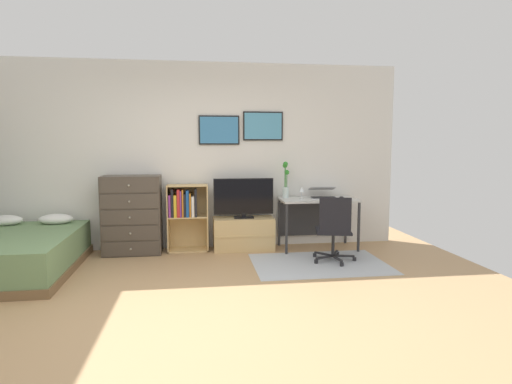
{
  "coord_description": "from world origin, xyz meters",
  "views": [
    {
      "loc": [
        0.06,
        -3.87,
        1.52
      ],
      "look_at": [
        0.81,
        1.5,
        0.91
      ],
      "focal_mm": 29.88,
      "sensor_mm": 36.0,
      "label": 1
    }
  ],
  "objects_px": {
    "tv_stand": "(244,234)",
    "office_chair": "(334,228)",
    "laptop": "(323,193)",
    "desk": "(316,207)",
    "bookshelf": "(185,211)",
    "computer_mouse": "(342,197)",
    "bamboo_vase": "(286,181)",
    "wine_glass": "(302,190)",
    "bed": "(10,254)",
    "dresser": "(132,215)",
    "television": "(244,198)"
  },
  "relations": [
    {
      "from": "tv_stand",
      "to": "office_chair",
      "type": "xyz_separation_m",
      "value": [
        1.08,
        -0.85,
        0.22
      ]
    },
    {
      "from": "laptop",
      "to": "desk",
      "type": "bearing_deg",
      "value": -171.88
    },
    {
      "from": "bookshelf",
      "to": "tv_stand",
      "type": "height_order",
      "value": "bookshelf"
    },
    {
      "from": "computer_mouse",
      "to": "bamboo_vase",
      "type": "distance_m",
      "value": 0.84
    },
    {
      "from": "desk",
      "to": "wine_glass",
      "type": "xyz_separation_m",
      "value": [
        -0.25,
        -0.11,
        0.27
      ]
    },
    {
      "from": "bed",
      "to": "tv_stand",
      "type": "relative_size",
      "value": 2.27
    },
    {
      "from": "bed",
      "to": "tv_stand",
      "type": "xyz_separation_m",
      "value": [
        2.86,
        0.77,
        -0.0
      ]
    },
    {
      "from": "dresser",
      "to": "desk",
      "type": "xyz_separation_m",
      "value": [
        2.64,
        -0.0,
        0.06
      ]
    },
    {
      "from": "bookshelf",
      "to": "office_chair",
      "type": "bearing_deg",
      "value": -25.26
    },
    {
      "from": "dresser",
      "to": "tv_stand",
      "type": "distance_m",
      "value": 1.59
    },
    {
      "from": "bed",
      "to": "computer_mouse",
      "type": "xyz_separation_m",
      "value": [
        4.28,
        0.63,
        0.52
      ]
    },
    {
      "from": "dresser",
      "to": "laptop",
      "type": "distance_m",
      "value": 2.75
    },
    {
      "from": "desk",
      "to": "wine_glass",
      "type": "relative_size",
      "value": 6.14
    },
    {
      "from": "television",
      "to": "bed",
      "type": "bearing_deg",
      "value": -165.29
    },
    {
      "from": "office_chair",
      "to": "computer_mouse",
      "type": "bearing_deg",
      "value": 77.03
    },
    {
      "from": "bed",
      "to": "office_chair",
      "type": "xyz_separation_m",
      "value": [
        3.93,
        -0.08,
        0.22
      ]
    },
    {
      "from": "office_chair",
      "to": "wine_glass",
      "type": "distance_m",
      "value": 0.87
    },
    {
      "from": "television",
      "to": "computer_mouse",
      "type": "xyz_separation_m",
      "value": [
        1.42,
        -0.12,
        0.0
      ]
    },
    {
      "from": "television",
      "to": "office_chair",
      "type": "bearing_deg",
      "value": -37.71
    },
    {
      "from": "bookshelf",
      "to": "wine_glass",
      "type": "height_order",
      "value": "bookshelf"
    },
    {
      "from": "bookshelf",
      "to": "laptop",
      "type": "xyz_separation_m",
      "value": [
        2.01,
        -0.06,
        0.22
      ]
    },
    {
      "from": "dresser",
      "to": "office_chair",
      "type": "bearing_deg",
      "value": -17.67
    },
    {
      "from": "dresser",
      "to": "computer_mouse",
      "type": "relative_size",
      "value": 10.52
    },
    {
      "from": "desk",
      "to": "bamboo_vase",
      "type": "height_order",
      "value": "bamboo_vase"
    },
    {
      "from": "dresser",
      "to": "bamboo_vase",
      "type": "distance_m",
      "value": 2.23
    },
    {
      "from": "bed",
      "to": "television",
      "type": "height_order",
      "value": "television"
    },
    {
      "from": "bed",
      "to": "laptop",
      "type": "distance_m",
      "value": 4.14
    },
    {
      "from": "tv_stand",
      "to": "bamboo_vase",
      "type": "bearing_deg",
      "value": 5.42
    },
    {
      "from": "bookshelf",
      "to": "computer_mouse",
      "type": "height_order",
      "value": "bookshelf"
    },
    {
      "from": "desk",
      "to": "bamboo_vase",
      "type": "distance_m",
      "value": 0.59
    },
    {
      "from": "dresser",
      "to": "laptop",
      "type": "relative_size",
      "value": 2.45
    },
    {
      "from": "dresser",
      "to": "television",
      "type": "xyz_separation_m",
      "value": [
        1.56,
        -0.01,
        0.21
      ]
    },
    {
      "from": "desk",
      "to": "bookshelf",
      "type": "bearing_deg",
      "value": 178.06
    },
    {
      "from": "office_chair",
      "to": "bamboo_vase",
      "type": "relative_size",
      "value": 1.61
    },
    {
      "from": "tv_stand",
      "to": "computer_mouse",
      "type": "height_order",
      "value": "computer_mouse"
    },
    {
      "from": "desk",
      "to": "office_chair",
      "type": "height_order",
      "value": "office_chair"
    },
    {
      "from": "computer_mouse",
      "to": "wine_glass",
      "type": "distance_m",
      "value": 0.6
    },
    {
      "from": "laptop",
      "to": "bamboo_vase",
      "type": "height_order",
      "value": "bamboo_vase"
    },
    {
      "from": "bed",
      "to": "laptop",
      "type": "bearing_deg",
      "value": 9.59
    },
    {
      "from": "bamboo_vase",
      "to": "bookshelf",
      "type": "bearing_deg",
      "value": -179.49
    },
    {
      "from": "bed",
      "to": "office_chair",
      "type": "relative_size",
      "value": 2.29
    },
    {
      "from": "bed",
      "to": "television",
      "type": "distance_m",
      "value": 3.0
    },
    {
      "from": "dresser",
      "to": "bamboo_vase",
      "type": "bearing_deg",
      "value": 1.96
    },
    {
      "from": "office_chair",
      "to": "bed",
      "type": "bearing_deg",
      "value": -168.46
    },
    {
      "from": "bookshelf",
      "to": "tv_stand",
      "type": "bearing_deg",
      "value": -3.21
    },
    {
      "from": "bed",
      "to": "television",
      "type": "xyz_separation_m",
      "value": [
        2.86,
        0.75,
        0.52
      ]
    },
    {
      "from": "dresser",
      "to": "laptop",
      "type": "xyz_separation_m",
      "value": [
        2.73,
        0.0,
        0.26
      ]
    },
    {
      "from": "tv_stand",
      "to": "desk",
      "type": "xyz_separation_m",
      "value": [
        1.08,
        -0.02,
        0.37
      ]
    },
    {
      "from": "laptop",
      "to": "wine_glass",
      "type": "height_order",
      "value": "wine_glass"
    },
    {
      "from": "tv_stand",
      "to": "laptop",
      "type": "relative_size",
      "value": 1.94
    }
  ]
}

